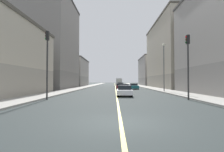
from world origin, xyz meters
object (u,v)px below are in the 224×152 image
building_left_mid (176,55)px  building_left_far (155,71)px  car_blue (120,85)px  car_maroon (120,86)px  traffic_light_left_near (188,58)px  traffic_light_right_near (47,56)px  box_truck (119,82)px  building_right_distant (70,72)px  car_red (124,88)px  car_teal (134,86)px  building_right_midblock (50,44)px  car_white (125,91)px  street_lamp_left_near (164,63)px

building_left_mid → building_left_far: (0.00, 25.63, -3.09)m
car_blue → car_maroon: car_blue is taller
traffic_light_left_near → traffic_light_right_near: (-14.00, 0.00, 0.24)m
box_truck → traffic_light_left_near: bearing=-84.1°
building_right_distant → traffic_light_left_near: size_ratio=2.79×
car_red → building_left_far: bearing=71.2°
car_teal → car_red: (-2.82, -11.06, 0.03)m
traffic_light_left_near → box_truck: traffic_light_left_near is taller
building_left_mid → car_red: building_left_mid is taller
building_left_mid → building_right_midblock: building_right_midblock is taller
car_maroon → car_red: 12.02m
building_left_mid → car_maroon: bearing=-157.0°
traffic_light_left_near → box_truck: 53.45m
car_white → box_truck: bearing=89.4°
box_truck → car_red: bearing=-90.3°
traffic_light_right_near → car_maroon: traffic_light_right_near is taller
car_white → building_right_midblock: bearing=129.4°
car_blue → car_red: bearing=-90.8°
car_teal → box_truck: bearing=95.0°
traffic_light_right_near → building_left_mid: bearing=52.5°
traffic_light_left_near → car_blue: bearing=97.5°
building_right_distant → box_truck: 19.41m
car_maroon → building_right_distant: bearing=128.1°
traffic_light_right_near → street_lamp_left_near: size_ratio=0.86×
building_right_distant → car_blue: (17.94, -5.59, -4.23)m
traffic_light_right_near → box_truck: traffic_light_right_near is taller
car_white → car_teal: 18.37m
car_white → traffic_light_left_near: bearing=-38.6°
car_teal → car_red: car_red is taller
box_truck → car_teal: bearing=-85.0°
building_right_distant → car_teal: (20.37, -23.07, -4.24)m
car_blue → car_white: (-0.69, -35.58, -0.01)m
traffic_light_left_near → box_truck: (-5.51, 53.10, -2.58)m
car_teal → car_red: 11.41m
building_left_far → box_truck: 15.65m
traffic_light_left_near → car_maroon: 24.83m
building_right_midblock → street_lamp_left_near: size_ratio=2.75×
car_blue → car_red: 28.54m
street_lamp_left_near → car_teal: size_ratio=1.82×
car_blue → car_teal: car_blue is taller
building_right_midblock → car_maroon: 20.28m
building_left_mid → car_red: bearing=-129.1°
car_maroon → building_left_far: bearing=64.6°
building_right_distant → box_truck: bearing=21.9°
building_right_midblock → traffic_light_right_near: 28.18m
building_left_mid → building_right_midblock: size_ratio=1.20×
building_left_mid → traffic_light_left_near: (-9.28, -30.29, -4.77)m
car_white → car_red: bearing=87.6°
car_blue → car_white: bearing=-91.1°
car_red → box_truck: bearing=89.7°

